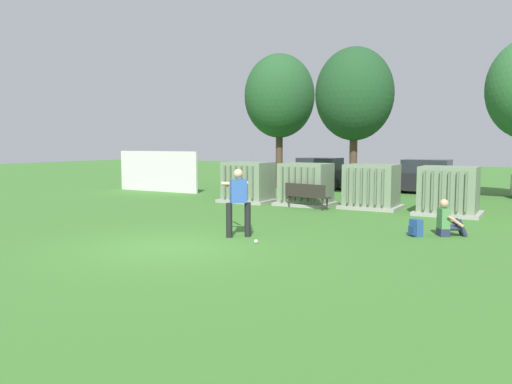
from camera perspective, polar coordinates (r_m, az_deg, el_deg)
The scene contains 15 objects.
ground_plane at distance 11.88m, azimuth -9.61°, elevation -6.14°, with size 96.00×96.00×0.00m, color #3D752D.
fence_panel at distance 25.74m, azimuth -10.97°, elevation 2.30°, with size 4.80×0.12×2.00m, color silver.
transformer_west at distance 20.68m, azimuth -0.89°, elevation 1.06°, with size 2.10×1.70×1.62m.
transformer_mid_west at distance 19.68m, azimuth 5.61°, elevation 0.81°, with size 2.10×1.70×1.62m.
transformer_mid_east at distance 19.08m, azimuth 12.83°, elevation 0.55°, with size 2.10×1.70×1.62m.
transformer_east at distance 18.06m, azimuth 20.81°, elevation 0.07°, with size 2.10×1.70×1.62m.
park_bench at distance 18.61m, azimuth 5.68°, elevation -0.24°, with size 1.84×0.80×0.92m.
batter at distance 12.91m, azimuth -2.05°, elevation -0.77°, with size 1.30×1.33×1.74m.
sports_ball at distance 12.18m, azimuth -0.00°, elevation -5.56°, with size 0.09×0.09×0.09m, color white.
seated_spectator at distance 13.96m, azimuth 20.68°, elevation -3.12°, with size 0.78×0.68×0.96m.
backpack at distance 13.68m, azimuth 17.50°, elevation -3.88°, with size 0.38×0.37×0.44m.
tree_left at distance 27.36m, azimuth 2.65°, elevation 10.67°, with size 3.71×3.71×7.09m.
tree_center_left at distance 23.38m, azimuth 10.99°, elevation 10.70°, with size 3.47×3.47×6.63m.
parked_car_leftmost at distance 27.42m, azimuth 6.95°, elevation 2.03°, with size 4.28×2.09×1.62m.
parked_car_left_of_center at distance 25.57m, azimuth 18.34°, elevation 1.54°, with size 4.22×1.95×1.62m.
Camera 1 is at (7.40, -8.99, 2.37)m, focal length 35.62 mm.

